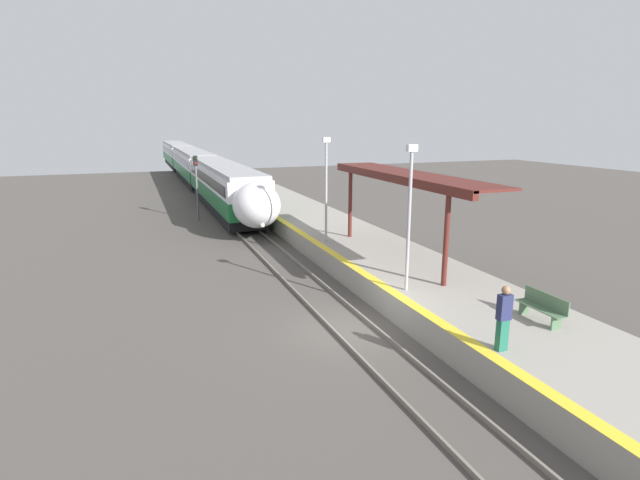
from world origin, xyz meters
TOP-DOWN VIEW (x-y plane):
  - ground_plane at (0.00, 0.00)m, footprint 120.00×120.00m
  - rail_left at (-0.72, 0.00)m, footprint 0.08×90.00m
  - rail_right at (0.72, 0.00)m, footprint 0.08×90.00m
  - train at (0.00, 43.35)m, footprint 2.91×62.72m
  - platform_right at (3.99, 0.00)m, footprint 4.83×64.00m
  - platform_bench at (4.72, -3.58)m, footprint 0.44×1.73m
  - person_waiting at (2.21, -4.75)m, footprint 0.36×0.24m
  - railway_signal at (-2.45, 21.31)m, footprint 0.28×0.28m
  - lamppost_near at (2.32, 0.42)m, footprint 0.36×0.20m
  - lamppost_mid at (2.32, 8.43)m, footprint 0.36×0.20m
  - station_canopy at (4.48, 4.70)m, footprint 2.02×11.62m

SIDE VIEW (x-z plane):
  - ground_plane at x=0.00m, z-range 0.00..0.00m
  - rail_left at x=-0.72m, z-range 0.00..0.15m
  - rail_right at x=0.72m, z-range 0.00..0.15m
  - platform_right at x=3.99m, z-range 0.00..1.00m
  - platform_bench at x=4.72m, z-range 1.03..1.92m
  - person_waiting at x=2.21m, z-range 1.04..2.85m
  - train at x=0.00m, z-range 0.27..3.99m
  - railway_signal at x=-2.45m, z-range 0.50..5.12m
  - lamppost_near at x=2.32m, z-range 1.38..6.59m
  - lamppost_mid at x=2.32m, z-range 1.38..6.59m
  - station_canopy at x=4.48m, z-range 2.63..6.38m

